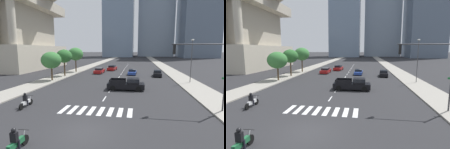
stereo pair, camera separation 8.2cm
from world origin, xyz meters
TOP-DOWN VIEW (x-y plane):
  - ground_plane at (0.00, 0.00)m, footprint 800.00×800.00m
  - sidewalk_east at (12.41, 30.00)m, footprint 4.00×260.00m
  - sidewalk_west at (-12.41, 30.00)m, footprint 4.00×260.00m
  - crosswalk_near at (0.00, 4.22)m, footprint 6.75×2.32m
  - lane_divider_center at (0.00, 32.22)m, footprint 0.14×50.00m
  - motorcycle_lead at (-2.85, -2.77)m, footprint 0.70×2.17m
  - motorcycle_trailing at (-7.15, 4.21)m, footprint 0.70×2.22m
  - pickup_truck at (2.41, 13.15)m, footprint 5.21×2.05m
  - sedan_red_0 at (-3.21, 35.94)m, footprint 2.29×4.66m
  - sedan_blue_1 at (2.61, 28.47)m, footprint 1.95×4.31m
  - sedan_red_2 at (-5.40, 29.56)m, footprint 1.93×4.72m
  - sedan_black_3 at (8.03, 26.58)m, footprint 2.08×4.38m
  - traffic_signal_near at (9.81, 5.60)m, footprint 5.04×0.28m
  - street_lamp_east at (12.71, 19.67)m, footprint 0.50×0.24m
  - street_tree_nearest at (-11.61, 17.97)m, footprint 3.53×3.53m
  - street_tree_second at (-11.61, 23.47)m, footprint 3.28×3.28m
  - street_tree_third at (-11.61, 30.25)m, footprint 3.76×3.76m
  - war_memorial at (-36.61, 37.33)m, footprint 27.74×27.74m
  - office_tower_center_skyline at (18.09, 147.94)m, footprint 28.73×29.76m

SIDE VIEW (x-z plane):
  - ground_plane at x=0.00m, z-range 0.00..0.00m
  - lane_divider_center at x=0.00m, z-range 0.00..0.01m
  - crosswalk_near at x=0.00m, z-range 0.00..0.01m
  - sidewalk_east at x=12.41m, z-range 0.00..0.15m
  - sidewalk_west at x=-12.41m, z-range 0.00..0.15m
  - sedan_blue_1 at x=2.61m, z-range -0.04..1.16m
  - motorcycle_trailing at x=-7.15m, z-range -0.16..1.33m
  - motorcycle_lead at x=-2.85m, z-range -0.16..1.33m
  - sedan_black_3 at x=8.03m, z-range -0.05..1.24m
  - sedan_red_2 at x=-5.40m, z-range -0.05..1.26m
  - sedan_red_0 at x=-3.21m, z-range -0.06..1.30m
  - pickup_truck at x=2.41m, z-range -0.02..1.65m
  - street_tree_nearest at x=-11.61m, z-range 1.22..6.39m
  - street_tree_second at x=-11.61m, z-range 1.53..7.10m
  - street_lamp_east at x=12.71m, z-range 0.74..7.98m
  - traffic_signal_near at x=9.81m, z-range 1.34..7.75m
  - street_tree_third at x=-11.61m, z-range 1.56..7.60m
  - war_memorial at x=-36.61m, z-range 0.26..33.80m
  - office_tower_center_skyline at x=18.09m, z-range -4.70..96.12m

